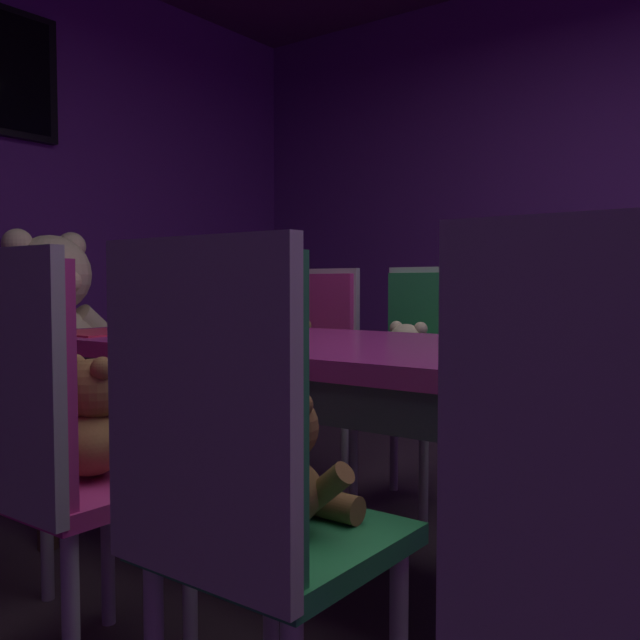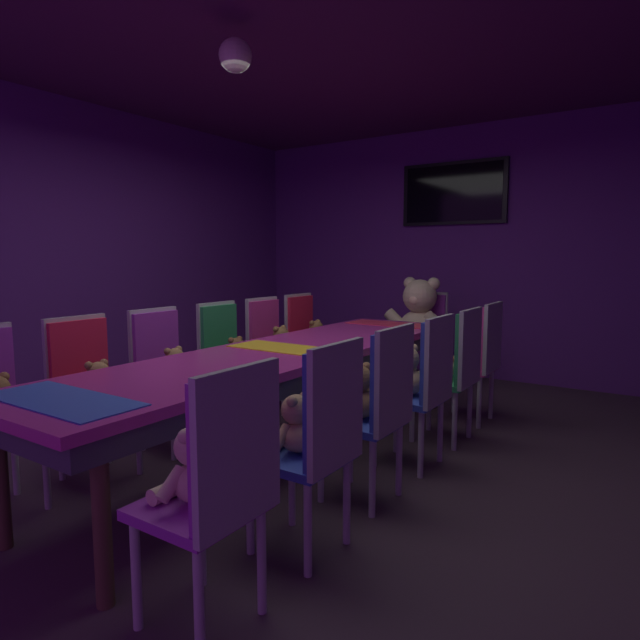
% 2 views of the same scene
% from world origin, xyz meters
% --- Properties ---
extents(banquet_table, '(0.90, 3.70, 0.75)m').
position_xyz_m(banquet_table, '(0.00, 0.00, 0.66)').
color(banquet_table, '#B22D8C').
rests_on(banquet_table, ground_plane).
extents(chair_left_2, '(0.42, 0.41, 0.98)m').
position_xyz_m(chair_left_2, '(-0.86, -0.31, 0.60)').
color(chair_left_2, purple).
rests_on(chair_left_2, ground_plane).
extents(chair_left_3, '(0.42, 0.41, 0.98)m').
position_xyz_m(chair_left_3, '(-0.86, 0.32, 0.60)').
color(chair_left_3, '#268C4C').
rests_on(chair_left_3, ground_plane).
extents(teddy_left_3, '(0.21, 0.28, 0.26)m').
position_xyz_m(teddy_left_3, '(-0.72, 0.32, 0.57)').
color(teddy_left_3, brown).
rests_on(teddy_left_3, chair_left_3).
extents(chair_left_4, '(0.42, 0.41, 0.98)m').
position_xyz_m(chair_left_4, '(-0.86, 0.89, 0.60)').
color(chair_left_4, '#CC338C').
rests_on(chair_left_4, ground_plane).
extents(teddy_left_4, '(0.24, 0.30, 0.29)m').
position_xyz_m(teddy_left_4, '(-0.72, 0.89, 0.58)').
color(teddy_left_4, olive).
rests_on(teddy_left_4, chair_left_4).
extents(chair_right_3, '(0.42, 0.41, 0.98)m').
position_xyz_m(chair_right_3, '(0.87, 0.32, 0.60)').
color(chair_right_3, '#2D47B2').
rests_on(chair_right_3, ground_plane).
extents(teddy_right_3, '(0.27, 0.35, 0.33)m').
position_xyz_m(teddy_right_3, '(0.73, 0.32, 0.60)').
color(teddy_right_3, tan).
rests_on(teddy_right_3, chair_right_3).
extents(chair_right_4, '(0.42, 0.41, 0.98)m').
position_xyz_m(chair_right_4, '(0.88, 0.90, 0.60)').
color(chair_right_4, '#268C4C').
rests_on(chair_right_4, ground_plane).
extents(teddy_right_4, '(0.25, 0.32, 0.30)m').
position_xyz_m(teddy_right_4, '(0.74, 0.90, 0.59)').
color(teddy_right_4, beige).
rests_on(teddy_right_4, chair_right_4).
extents(chair_right_5, '(0.42, 0.41, 0.98)m').
position_xyz_m(chair_right_5, '(0.87, 1.48, 0.60)').
color(chair_right_5, '#CC338C').
rests_on(chair_right_5, ground_plane).
extents(teddy_right_5, '(0.24, 0.31, 0.29)m').
position_xyz_m(teddy_right_5, '(0.73, 1.48, 0.58)').
color(teddy_right_5, '#9E7247').
rests_on(teddy_right_5, chair_right_5).
extents(throne_chair, '(0.41, 0.42, 0.98)m').
position_xyz_m(throne_chair, '(0.00, 2.39, 0.60)').
color(throne_chair, purple).
rests_on(throne_chair, ground_plane).
extents(king_teddy_bear, '(0.72, 0.56, 0.68)m').
position_xyz_m(king_teddy_bear, '(0.00, 2.22, 0.75)').
color(king_teddy_bear, beige).
rests_on(king_teddy_bear, throne_chair).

